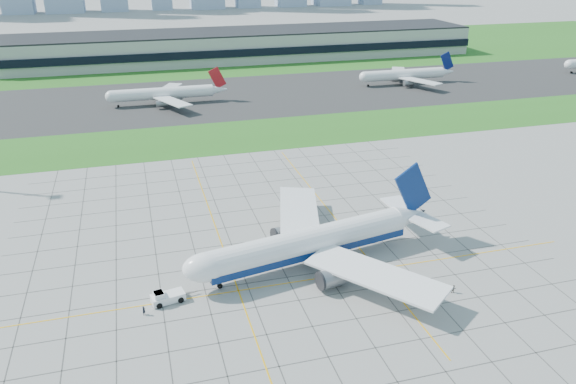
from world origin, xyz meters
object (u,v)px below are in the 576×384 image
object	(u,v)px
pushback_tug	(166,297)
crew_near	(144,311)
distant_jet_1	(164,93)
airliner	(311,243)
distant_jet_2	(405,74)
crew_far	(454,289)

from	to	relation	value
pushback_tug	crew_near	size ratio (longest dim) A/B	5.04
pushback_tug	distant_jet_1	xyz separation A→B (m)	(10.74, 141.61, 3.41)
airliner	distant_jet_2	xyz separation A→B (m)	(92.06, 142.64, -0.35)
airliner	distant_jet_1	bearing A→B (deg)	86.63
distant_jet_2	pushback_tug	bearing A→B (deg)	-129.27
distant_jet_1	distant_jet_2	xyz separation A→B (m)	(110.47, 6.63, -0.00)
crew_far	distant_jet_2	distance (m)	174.36
pushback_tug	distant_jet_2	xyz separation A→B (m)	(121.21, 148.25, 3.41)
crew_near	crew_far	size ratio (longest dim) A/B	1.08
pushback_tug	crew_near	distance (m)	4.97
crew_near	distant_jet_2	size ratio (longest dim) A/B	0.04
crew_far	distant_jet_2	size ratio (longest dim) A/B	0.04
airliner	crew_near	size ratio (longest dim) A/B	32.05
airliner	crew_near	world-z (taller)	airliner
crew_near	distant_jet_1	distance (m)	145.28
crew_near	pushback_tug	bearing A→B (deg)	-10.06
airliner	pushback_tug	distance (m)	29.93
airliner	distant_jet_1	distance (m)	137.25
pushback_tug	crew_near	world-z (taller)	pushback_tug
airliner	crew_near	distance (m)	34.51
airliner	crew_far	world-z (taller)	airliner
crew_near	crew_far	bearing A→B (deg)	-54.10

